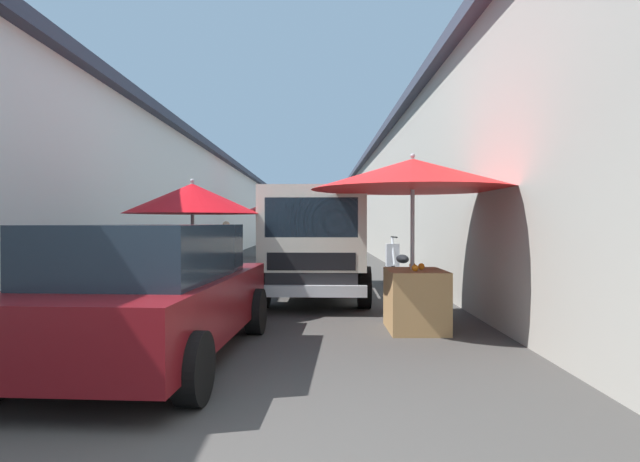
% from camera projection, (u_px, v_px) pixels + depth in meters
% --- Properties ---
extents(ground, '(90.00, 90.00, 0.00)m').
position_uv_depth(ground, '(293.00, 270.00, 16.07)').
color(ground, '#3D3A38').
extents(building_left_whitewash, '(49.80, 7.50, 4.35)m').
position_uv_depth(building_left_whitewash, '(106.00, 203.00, 18.26)').
color(building_left_whitewash, silver).
rests_on(building_left_whitewash, ground).
extents(building_right_concrete, '(49.80, 7.50, 4.85)m').
position_uv_depth(building_right_concrete, '(485.00, 196.00, 18.30)').
color(building_right_concrete, '#A39E93').
rests_on(building_right_concrete, ground).
extents(fruit_stall_near_right, '(2.82, 2.82, 2.43)m').
position_uv_depth(fruit_stall_near_right, '(413.00, 193.00, 7.08)').
color(fruit_stall_near_right, '#9E9EA3').
rests_on(fruit_stall_near_right, ground).
extents(fruit_stall_mid_lane, '(2.13, 2.13, 2.40)m').
position_uv_depth(fruit_stall_mid_lane, '(271.00, 216.00, 21.38)').
color(fruit_stall_mid_lane, '#9E9EA3').
rests_on(fruit_stall_mid_lane, ground).
extents(fruit_stall_near_left, '(2.16, 2.16, 2.17)m').
position_uv_depth(fruit_stall_near_left, '(192.00, 212.00, 8.21)').
color(fruit_stall_near_left, '#9E9EA3').
rests_on(fruit_stall_near_left, ground).
extents(hatchback_car, '(4.01, 2.13, 1.45)m').
position_uv_depth(hatchback_car, '(152.00, 292.00, 5.46)').
color(hatchback_car, '#600F14').
rests_on(hatchback_car, ground).
extents(delivery_truck, '(4.98, 2.10, 2.08)m').
position_uv_depth(delivery_truck, '(315.00, 246.00, 9.52)').
color(delivery_truck, black).
rests_on(delivery_truck, ground).
extents(vendor_by_crates, '(0.48, 0.44, 1.51)m').
position_uv_depth(vendor_by_crates, '(226.00, 245.00, 14.15)').
color(vendor_by_crates, '#232328').
rests_on(vendor_by_crates, ground).
extents(vendor_in_shade, '(0.37, 0.62, 1.70)m').
position_uv_depth(vendor_in_shade, '(268.00, 236.00, 18.75)').
color(vendor_in_shade, '#665B4C').
rests_on(vendor_in_shade, ground).
extents(parked_scooter, '(1.69, 0.42, 1.14)m').
position_uv_depth(parked_scooter, '(398.00, 266.00, 12.14)').
color(parked_scooter, black).
rests_on(parked_scooter, ground).
extents(plastic_stool, '(0.30, 0.30, 0.43)m').
position_uv_depth(plastic_stool, '(272.00, 263.00, 14.72)').
color(plastic_stool, '#194CB2').
rests_on(plastic_stool, ground).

